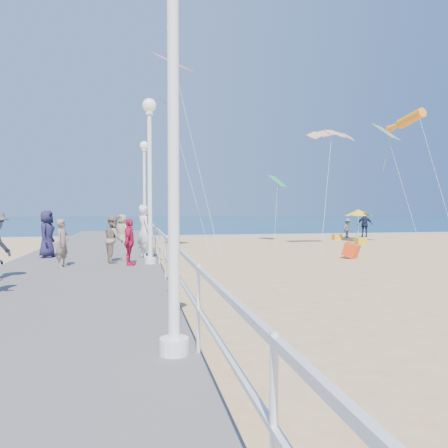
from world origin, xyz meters
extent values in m
plane|color=#DEB174|center=(0.00, 0.00, 0.00)|extent=(160.00, 160.00, 0.00)
cube|color=#0D3551|center=(0.00, 65.00, 0.01)|extent=(160.00, 90.00, 0.05)
cube|color=silver|center=(0.00, 20.50, 0.03)|extent=(160.00, 1.20, 0.04)
cube|color=slate|center=(-7.50, 0.00, 0.20)|extent=(5.00, 44.00, 0.40)
cube|color=white|center=(-5.05, 0.00, 1.45)|extent=(0.05, 42.00, 0.06)
cube|color=white|center=(-5.05, 0.00, 0.95)|extent=(0.05, 42.00, 0.04)
cylinder|color=white|center=(-5.35, -9.00, 0.50)|extent=(0.36, 0.36, 0.20)
cylinder|color=white|center=(-5.35, -9.00, 2.85)|extent=(0.14, 0.14, 4.70)
cylinder|color=white|center=(-5.35, 0.00, 0.50)|extent=(0.36, 0.36, 0.20)
cylinder|color=white|center=(-5.35, 0.00, 2.85)|extent=(0.14, 0.14, 4.70)
sphere|color=white|center=(-5.35, 0.00, 5.50)|extent=(0.44, 0.44, 0.44)
cylinder|color=white|center=(-5.35, 9.00, 0.50)|extent=(0.36, 0.36, 0.20)
cylinder|color=white|center=(-5.35, 9.00, 2.85)|extent=(0.14, 0.14, 4.70)
sphere|color=white|center=(-5.35, 9.00, 5.50)|extent=(0.44, 0.44, 0.44)
imported|color=silver|center=(-5.50, 1.78, 1.36)|extent=(0.68, 0.82, 1.92)
imported|color=#343EC4|center=(-5.35, 1.93, 1.61)|extent=(0.38, 0.42, 0.72)
imported|color=gray|center=(-6.53, 0.59, 1.17)|extent=(0.71, 0.85, 1.55)
imported|color=#C31843|center=(-6.00, -0.28, 1.13)|extent=(0.48, 0.90, 1.47)
imported|color=#1F1B3C|center=(-8.99, 2.55, 1.26)|extent=(0.67, 0.92, 1.72)
imported|color=#7D6756|center=(-7.99, -0.35, 1.14)|extent=(0.52, 0.63, 1.47)
imported|color=#57575C|center=(9.84, 16.01, 0.73)|extent=(1.09, 0.92, 1.46)
imported|color=#161C32|center=(11.53, 16.49, 0.96)|extent=(1.22, 0.88, 1.93)
imported|color=gray|center=(-6.54, 10.60, 0.94)|extent=(1.04, 1.09, 1.88)
cube|color=red|center=(3.43, 3.25, 0.30)|extent=(0.88, 0.90, 0.74)
cylinder|color=white|center=(9.65, 14.06, 0.90)|extent=(0.05, 0.05, 1.80)
cone|color=yellow|center=(9.65, 14.06, 1.91)|extent=(1.90, 1.90, 0.45)
cube|color=gold|center=(7.47, 9.77, 0.20)|extent=(0.55, 0.55, 0.40)
cube|color=#FFA91A|center=(7.92, 13.83, 0.20)|extent=(0.55, 0.55, 0.40)
cylinder|color=orange|center=(9.70, 8.24, 7.36)|extent=(1.06, 3.00, 1.15)
cube|color=#EB566D|center=(-4.07, 7.99, 7.27)|extent=(1.25, 1.51, 0.95)
cube|color=blue|center=(8.25, 8.38, 6.55)|extent=(1.88, 1.83, 0.93)
cube|color=green|center=(3.37, 13.17, 4.00)|extent=(1.54, 1.59, 0.79)
cube|color=red|center=(-4.03, 6.33, 9.00)|extent=(1.99, 1.99, 0.78)
camera|label=1|loc=(-5.80, -14.30, 2.18)|focal=35.00mm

